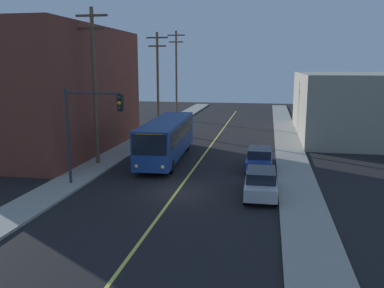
{
  "coord_description": "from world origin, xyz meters",
  "views": [
    {
      "loc": [
        5.24,
        -22.97,
        7.5
      ],
      "look_at": [
        0.0,
        4.97,
        2.0
      ],
      "focal_mm": 38.12,
      "sensor_mm": 36.0,
      "label": 1
    }
  ],
  "objects_px": {
    "parked_car_silver": "(261,183)",
    "utility_pole_near": "(94,80)",
    "utility_pole_far": "(176,71)",
    "parked_car_blue": "(259,159)",
    "city_bus": "(167,137)",
    "utility_pole_mid": "(158,78)",
    "traffic_signal_left_corner": "(90,119)"
  },
  "relations": [
    {
      "from": "parked_car_silver",
      "to": "parked_car_blue",
      "type": "relative_size",
      "value": 1.0
    },
    {
      "from": "utility_pole_near",
      "to": "utility_pole_mid",
      "type": "height_order",
      "value": "utility_pole_near"
    },
    {
      "from": "parked_car_blue",
      "to": "utility_pole_near",
      "type": "distance_m",
      "value": 13.44
    },
    {
      "from": "parked_car_silver",
      "to": "utility_pole_near",
      "type": "distance_m",
      "value": 14.74
    },
    {
      "from": "parked_car_blue",
      "to": "utility_pole_mid",
      "type": "height_order",
      "value": "utility_pole_mid"
    },
    {
      "from": "parked_car_blue",
      "to": "utility_pole_mid",
      "type": "relative_size",
      "value": 0.4
    },
    {
      "from": "city_bus",
      "to": "utility_pole_mid",
      "type": "distance_m",
      "value": 14.53
    },
    {
      "from": "traffic_signal_left_corner",
      "to": "parked_car_blue",
      "type": "bearing_deg",
      "value": 31.06
    },
    {
      "from": "parked_car_silver",
      "to": "utility_pole_near",
      "type": "relative_size",
      "value": 0.39
    },
    {
      "from": "utility_pole_mid",
      "to": "traffic_signal_left_corner",
      "type": "xyz_separation_m",
      "value": [
        1.58,
        -21.31,
        -1.83
      ]
    },
    {
      "from": "traffic_signal_left_corner",
      "to": "parked_car_silver",
      "type": "bearing_deg",
      "value": -0.68
    },
    {
      "from": "parked_car_blue",
      "to": "traffic_signal_left_corner",
      "type": "height_order",
      "value": "traffic_signal_left_corner"
    },
    {
      "from": "parked_car_blue",
      "to": "utility_pole_mid",
      "type": "bearing_deg",
      "value": 127.68
    },
    {
      "from": "city_bus",
      "to": "utility_pole_mid",
      "type": "height_order",
      "value": "utility_pole_mid"
    },
    {
      "from": "parked_car_silver",
      "to": "parked_car_blue",
      "type": "bearing_deg",
      "value": 92.13
    },
    {
      "from": "city_bus",
      "to": "utility_pole_near",
      "type": "height_order",
      "value": "utility_pole_near"
    },
    {
      "from": "city_bus",
      "to": "traffic_signal_left_corner",
      "type": "distance_m",
      "value": 8.93
    },
    {
      "from": "city_bus",
      "to": "utility_pole_near",
      "type": "distance_m",
      "value": 7.15
    },
    {
      "from": "traffic_signal_left_corner",
      "to": "city_bus",
      "type": "bearing_deg",
      "value": 71.36
    },
    {
      "from": "utility_pole_far",
      "to": "traffic_signal_left_corner",
      "type": "xyz_separation_m",
      "value": [
        2.05,
        -32.79,
        -2.37
      ]
    },
    {
      "from": "parked_car_silver",
      "to": "utility_pole_mid",
      "type": "height_order",
      "value": "utility_pole_mid"
    },
    {
      "from": "parked_car_silver",
      "to": "utility_pole_mid",
      "type": "distance_m",
      "value": 25.11
    },
    {
      "from": "utility_pole_far",
      "to": "traffic_signal_left_corner",
      "type": "height_order",
      "value": "utility_pole_far"
    },
    {
      "from": "utility_pole_near",
      "to": "utility_pole_far",
      "type": "height_order",
      "value": "utility_pole_far"
    },
    {
      "from": "parked_car_blue",
      "to": "traffic_signal_left_corner",
      "type": "relative_size",
      "value": 0.74
    },
    {
      "from": "parked_car_blue",
      "to": "utility_pole_far",
      "type": "xyz_separation_m",
      "value": [
        -12.21,
        26.67,
        5.84
      ]
    },
    {
      "from": "city_bus",
      "to": "parked_car_blue",
      "type": "height_order",
      "value": "city_bus"
    },
    {
      "from": "parked_car_blue",
      "to": "traffic_signal_left_corner",
      "type": "distance_m",
      "value": 12.35
    },
    {
      "from": "traffic_signal_left_corner",
      "to": "utility_pole_far",
      "type": "bearing_deg",
      "value": 93.58
    },
    {
      "from": "utility_pole_near",
      "to": "utility_pole_far",
      "type": "xyz_separation_m",
      "value": [
        0.0,
        27.32,
        0.27
      ]
    },
    {
      "from": "utility_pole_near",
      "to": "utility_pole_mid",
      "type": "bearing_deg",
      "value": 88.26
    },
    {
      "from": "utility_pole_far",
      "to": "traffic_signal_left_corner",
      "type": "distance_m",
      "value": 32.94
    }
  ]
}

